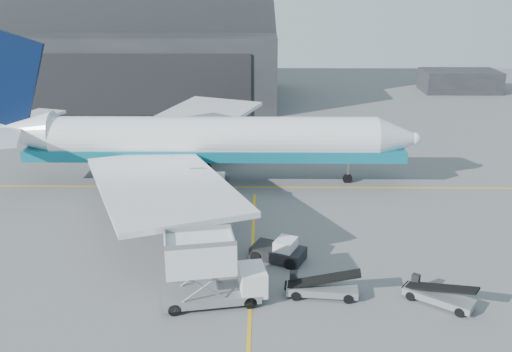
{
  "coord_description": "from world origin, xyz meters",
  "views": [
    {
      "loc": [
        0.8,
        -35.99,
        21.2
      ],
      "look_at": [
        0.22,
        10.88,
        4.5
      ],
      "focal_mm": 40.0,
      "sensor_mm": 36.0,
      "label": 1
    }
  ],
  "objects_px": {
    "catering_truck": "(209,271)",
    "belt_loader_b": "(438,295)",
    "pushback_tug": "(280,251)",
    "belt_loader_a": "(321,288)",
    "airliner": "(197,140)"
  },
  "relations": [
    {
      "from": "airliner",
      "to": "pushback_tug",
      "type": "bearing_deg",
      "value": -64.7
    },
    {
      "from": "catering_truck",
      "to": "pushback_tug",
      "type": "relative_size",
      "value": 1.59
    },
    {
      "from": "belt_loader_a",
      "to": "belt_loader_b",
      "type": "distance_m",
      "value": 7.9
    },
    {
      "from": "airliner",
      "to": "belt_loader_a",
      "type": "bearing_deg",
      "value": -64.15
    },
    {
      "from": "catering_truck",
      "to": "belt_loader_a",
      "type": "distance_m",
      "value": 7.91
    },
    {
      "from": "airliner",
      "to": "catering_truck",
      "type": "relative_size",
      "value": 6.41
    },
    {
      "from": "pushback_tug",
      "to": "belt_loader_b",
      "type": "relative_size",
      "value": 0.99
    },
    {
      "from": "airliner",
      "to": "belt_loader_b",
      "type": "relative_size",
      "value": 10.08
    },
    {
      "from": "belt_loader_a",
      "to": "belt_loader_b",
      "type": "relative_size",
      "value": 1.13
    },
    {
      "from": "pushback_tug",
      "to": "belt_loader_b",
      "type": "height_order",
      "value": "belt_loader_b"
    },
    {
      "from": "airliner",
      "to": "belt_loader_a",
      "type": "distance_m",
      "value": 25.69
    },
    {
      "from": "belt_loader_a",
      "to": "catering_truck",
      "type": "bearing_deg",
      "value": -167.27
    },
    {
      "from": "catering_truck",
      "to": "belt_loader_a",
      "type": "xyz_separation_m",
      "value": [
        7.64,
        1.0,
        -1.82
      ]
    },
    {
      "from": "catering_truck",
      "to": "belt_loader_b",
      "type": "bearing_deg",
      "value": -10.11
    },
    {
      "from": "catering_truck",
      "to": "pushback_tug",
      "type": "height_order",
      "value": "catering_truck"
    }
  ]
}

